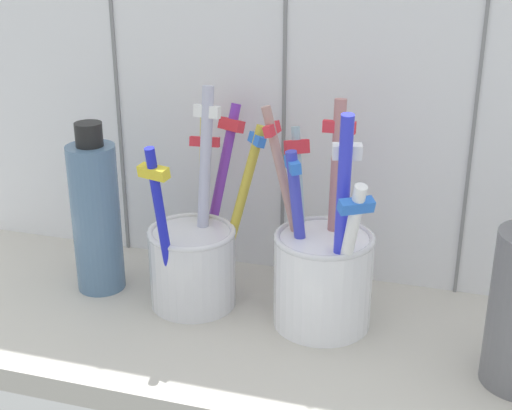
% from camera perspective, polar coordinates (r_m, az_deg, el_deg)
% --- Properties ---
extents(counter_slab, '(0.64, 0.22, 0.02)m').
position_cam_1_polar(counter_slab, '(0.62, -0.65, -10.16)').
color(counter_slab, '#BCB7AD').
rests_on(counter_slab, ground).
extents(tile_wall_back, '(0.64, 0.02, 0.45)m').
position_cam_1_polar(tile_wall_back, '(0.65, 2.49, 11.93)').
color(tile_wall_back, white).
rests_on(tile_wall_back, ground).
extents(toothbrush_cup_left, '(0.09, 0.12, 0.19)m').
position_cam_1_polar(toothbrush_cup_left, '(0.63, -4.76, -3.89)').
color(toothbrush_cup_left, silver).
rests_on(toothbrush_cup_left, counter_slab).
extents(toothbrush_cup_right, '(0.10, 0.10, 0.19)m').
position_cam_1_polar(toothbrush_cup_right, '(0.60, 5.19, -5.04)').
color(toothbrush_cup_right, white).
rests_on(toothbrush_cup_right, counter_slab).
extents(soap_bottle, '(0.04, 0.04, 0.15)m').
position_cam_1_polar(soap_bottle, '(0.66, -12.28, -0.78)').
color(soap_bottle, slate).
rests_on(soap_bottle, counter_slab).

